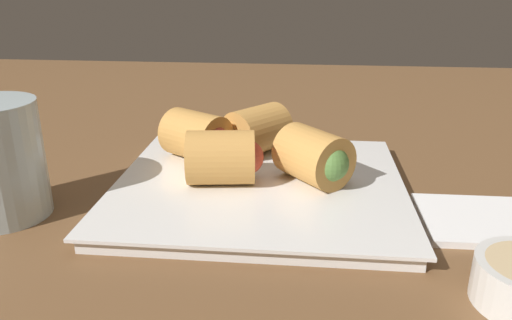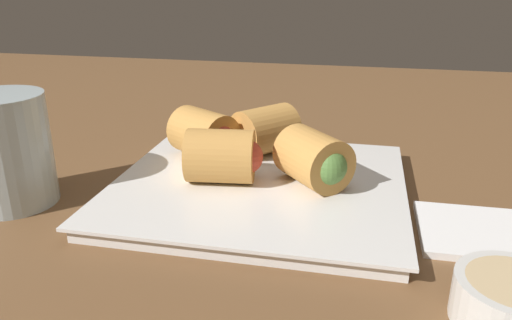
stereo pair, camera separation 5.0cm
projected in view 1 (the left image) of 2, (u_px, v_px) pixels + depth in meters
The scene contains 8 objects.
table_surface at pixel (261, 200), 49.41cm from camera, with size 180.00×140.00×2.00cm.
serving_plate at pixel (256, 187), 47.99cm from camera, with size 27.15×25.34×1.50cm.
roll_front_left at pixel (199, 136), 52.00cm from camera, with size 7.96×7.59×5.06cm.
roll_front_right at pixel (226, 157), 46.23cm from camera, with size 7.38×5.80×5.06cm.
roll_back_left at pixel (260, 129), 54.42cm from camera, with size 7.87×8.02×5.06cm.
roll_back_right at pixel (316, 157), 46.22cm from camera, with size 7.91×8.01×5.06cm.
spoon at pixel (287, 135), 63.67cm from camera, with size 15.22×8.86×1.12cm.
napkin at pixel (484, 221), 42.53cm from camera, with size 10.60×9.04×0.60cm.
Camera 1 is at (-3.94, 44.55, 22.36)cm, focal length 35.00 mm.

